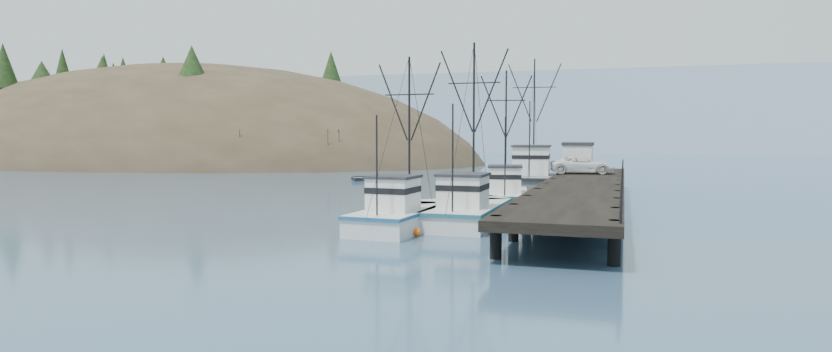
{
  "coord_description": "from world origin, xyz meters",
  "views": [
    {
      "loc": [
        16.91,
        -33.15,
        5.79
      ],
      "look_at": [
        1.97,
        13.4,
        2.5
      ],
      "focal_mm": 28.0,
      "sensor_mm": 36.0,
      "label": 1
    }
  ],
  "objects": [
    {
      "name": "pier_shed",
      "position": [
        12.5,
        34.0,
        3.42
      ],
      "size": [
        3.0,
        3.2,
        2.8
      ],
      "color": "silver",
      "rests_on": "pier"
    },
    {
      "name": "pickup_truck",
      "position": [
        13.29,
        28.18,
        2.8
      ],
      "size": [
        6.09,
        3.56,
        1.59
      ],
      "primitive_type": "imported",
      "rotation": [
        0.0,
        0.0,
        1.74
      ],
      "color": "white",
      "rests_on": "pier"
    },
    {
      "name": "trawler_mid",
      "position": [
        4.31,
        3.59,
        0.82
      ],
      "size": [
        4.18,
        10.79,
        10.74
      ],
      "color": "silver",
      "rests_on": "ground"
    },
    {
      "name": "work_vessel",
      "position": [
        8.48,
        30.29,
        1.23
      ],
      "size": [
        5.87,
        16.15,
        13.4
      ],
      "color": "slate",
      "rests_on": "ground"
    },
    {
      "name": "distant_ridge_far",
      "position": [
        -40.0,
        185.0,
        0.0
      ],
      "size": [
        180.0,
        25.0,
        18.0
      ],
      "primitive_type": "cube",
      "color": "silver",
      "rests_on": "ground"
    },
    {
      "name": "moored_sailboats",
      "position": [
        -30.59,
        56.26,
        0.33
      ],
      "size": [
        19.88,
        19.28,
        6.35
      ],
      "color": "silver",
      "rests_on": "ground"
    },
    {
      "name": "motorboat",
      "position": [
        -13.45,
        39.27,
        0.0
      ],
      "size": [
        3.89,
        5.1,
        0.99
      ],
      "primitive_type": "imported",
      "rotation": [
        0.0,
        0.0,
        0.1
      ],
      "color": "slate",
      "rests_on": "ground"
    },
    {
      "name": "distant_ridge",
      "position": [
        10.0,
        170.0,
        0.0
      ],
      "size": [
        360.0,
        40.0,
        26.0
      ],
      "primitive_type": "cube",
      "color": "#9EB2C6",
      "rests_on": "ground"
    },
    {
      "name": "ground",
      "position": [
        0.0,
        0.0,
        0.0
      ],
      "size": [
        400.0,
        400.0,
        0.0
      ],
      "primitive_type": "plane",
      "color": "#304F6C",
      "rests_on": "ground"
    },
    {
      "name": "headland",
      "position": [
        -74.95,
        78.61,
        -4.55
      ],
      "size": [
        134.8,
        78.0,
        51.0
      ],
      "color": "#382D1E",
      "rests_on": "ground"
    },
    {
      "name": "trawler_far",
      "position": [
        8.12,
        17.09,
        0.82
      ],
      "size": [
        4.9,
        10.79,
        11.04
      ],
      "color": "silver",
      "rests_on": "ground"
    },
    {
      "name": "trawler_near",
      "position": [
        7.63,
        6.87,
        0.82
      ],
      "size": [
        3.95,
        11.76,
        11.9
      ],
      "color": "silver",
      "rests_on": "ground"
    },
    {
      "name": "pier",
      "position": [
        14.0,
        16.0,
        1.69
      ],
      "size": [
        6.0,
        44.0,
        2.0
      ],
      "color": "black",
      "rests_on": "ground"
    }
  ]
}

